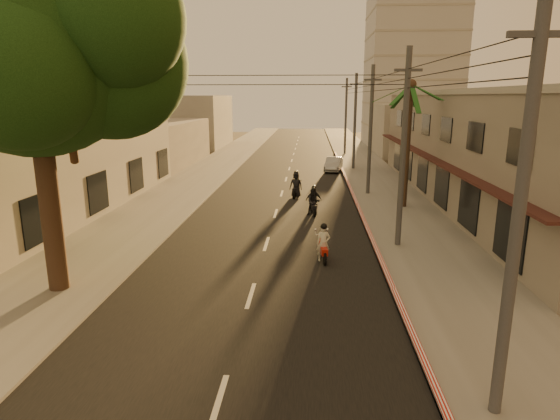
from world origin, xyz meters
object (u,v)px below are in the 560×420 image
at_px(scooter_mid_a, 313,202).
at_px(scooter_mid_b, 314,200).
at_px(scooter_far_a, 296,185).
at_px(broadleaf_tree, 45,46).
at_px(parked_car, 334,164).
at_px(scooter_red, 323,244).
at_px(palm_tree, 411,92).

xyz_separation_m(scooter_mid_a, scooter_mid_b, (0.02, 0.56, 0.00)).
bearing_deg(scooter_far_a, broadleaf_tree, -105.35).
height_order(scooter_far_a, parked_car, scooter_far_a).
height_order(scooter_red, scooter_mid_a, same).
xyz_separation_m(scooter_red, parked_car, (1.60, 25.00, -0.09)).
xyz_separation_m(broadleaf_tree, scooter_mid_a, (8.87, 11.69, -7.71)).
distance_m(scooter_red, scooter_mid_a, 8.01).
bearing_deg(scooter_mid_b, palm_tree, 6.77).
relative_size(broadleaf_tree, parked_car, 2.91).
bearing_deg(parked_car, scooter_mid_b, -87.73).
height_order(palm_tree, scooter_far_a, palm_tree).
relative_size(scooter_red, scooter_mid_a, 1.00).
xyz_separation_m(scooter_mid_a, scooter_far_a, (-1.19, 4.94, 0.08)).
bearing_deg(scooter_mid_b, parked_car, 74.26).
xyz_separation_m(broadleaf_tree, scooter_mid_b, (8.89, 12.25, -7.71)).
bearing_deg(parked_car, scooter_red, -84.57).
relative_size(palm_tree, parked_car, 1.97).
height_order(broadleaf_tree, scooter_mid_b, broadleaf_tree).
relative_size(scooter_mid_a, parked_car, 0.41).
bearing_deg(scooter_mid_b, scooter_far_a, 96.57).
bearing_deg(scooter_red, palm_tree, 55.37).
xyz_separation_m(scooter_far_a, parked_car, (3.18, 12.07, -0.20)).
relative_size(scooter_far_a, parked_car, 0.46).
bearing_deg(broadleaf_tree, palm_tree, 43.48).
xyz_separation_m(palm_tree, scooter_far_a, (-6.93, 2.77, -6.30)).
height_order(broadleaf_tree, scooter_far_a, broadleaf_tree).
bearing_deg(scooter_red, parked_car, 79.48).
xyz_separation_m(broadleaf_tree, parked_car, (10.86, 28.69, -7.82)).
bearing_deg(scooter_mid_b, broadleaf_tree, -134.91).
height_order(scooter_mid_a, scooter_far_a, scooter_far_a).
bearing_deg(parked_car, scooter_mid_a, -87.58).
distance_m(scooter_red, scooter_far_a, 13.03).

